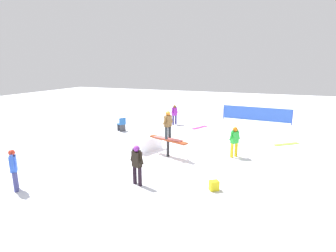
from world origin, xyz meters
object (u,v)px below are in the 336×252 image
rail_feature (168,142)px  folding_chair (122,125)px  main_rider_on_rail (168,126)px  bystander_black (137,163)px  loose_snowboard_lime (287,144)px  backpack_on_snow (214,186)px  bystander_purple (175,114)px  loose_snowboard_magenta (200,127)px  loose_snowboard_white (244,217)px  bystander_blue (14,168)px  bystander_green (235,140)px

rail_feature → folding_chair: bearing=163.2°
main_rider_on_rail → bystander_black: 3.18m
loose_snowboard_lime → rail_feature: bearing=179.6°
rail_feature → backpack_on_snow: bearing=-24.0°
main_rider_on_rail → rail_feature: bearing=0.0°
bystander_purple → loose_snowboard_magenta: 2.08m
bystander_black → backpack_on_snow: size_ratio=4.21×
loose_snowboard_lime → backpack_on_snow: bearing=-149.3°
bystander_purple → loose_snowboard_white: bearing=55.2°
rail_feature → main_rider_on_rail: 0.76m
bystander_black → bystander_purple: (-2.10, 9.43, -0.02)m
loose_snowboard_lime → loose_snowboard_magenta: 5.64m
bystander_blue → loose_snowboard_white: 7.42m
bystander_purple → loose_snowboard_white: size_ratio=1.06×
loose_snowboard_lime → folding_chair: (-9.66, -0.75, 0.40)m
main_rider_on_rail → loose_snowboard_white: main_rider_on_rail is taller
backpack_on_snow → bystander_black: bearing=-21.2°
bystander_black → bystander_purple: bearing=-59.1°
loose_snowboard_white → loose_snowboard_lime: (1.38, 7.90, 0.00)m
bystander_blue → loose_snowboard_magenta: 11.58m
rail_feature → main_rider_on_rail: main_rider_on_rail is taller
loose_snowboard_lime → folding_chair: folding_chair is taller
bystander_black → bystander_green: size_ratio=1.01×
bystander_black → loose_snowboard_lime: bearing=-107.0°
bystander_purple → bystander_green: (4.85, -5.27, 0.01)m
bystander_purple → bystander_green: size_ratio=0.99×
bystander_blue → loose_snowboard_magenta: (3.39, 11.04, -0.79)m
loose_snowboard_white → rail_feature: bearing=-57.1°
bystander_green → backpack_on_snow: 3.65m
rail_feature → bystander_blue: bystander_blue is taller
bystander_purple → bystander_blue: 11.42m
bystander_blue → backpack_on_snow: 6.67m
main_rider_on_rail → loose_snowboard_lime: bearing=52.5°
bystander_green → rail_feature: bearing=149.0°
loose_snowboard_magenta → folding_chair: (-4.38, -2.73, 0.40)m
bystander_green → bystander_blue: bearing=172.3°
bystander_purple → bystander_blue: bystander_blue is taller
loose_snowboard_magenta → backpack_on_snow: 9.04m
rail_feature → bystander_blue: bearing=-105.4°
main_rider_on_rail → folding_chair: 5.68m
rail_feature → backpack_on_snow: 3.73m
backpack_on_snow → main_rider_on_rail: bearing=-77.0°
bystander_green → loose_snowboard_magenta: (-2.94, 5.00, -0.78)m
main_rider_on_rail → loose_snowboard_magenta: (-0.11, 6.05, -1.45)m
main_rider_on_rail → loose_snowboard_lime: main_rider_on_rail is taller
main_rider_on_rail → bystander_blue: 6.13m
bystander_green → backpack_on_snow: bystander_green is taller
bystander_black → bystander_purple: size_ratio=1.03×
bystander_blue → loose_snowboard_lime: size_ratio=0.95×
bystander_purple → folding_chair: size_ratio=1.59×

